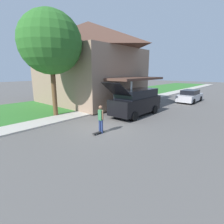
{
  "coord_description": "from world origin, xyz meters",
  "views": [
    {
      "loc": [
        7.79,
        -7.82,
        3.53
      ],
      "look_at": [
        0.4,
        0.7,
        0.9
      ],
      "focal_mm": 28.0,
      "sensor_mm": 36.0,
      "label": 1
    }
  ],
  "objects_px": {
    "car_down_street": "(190,96)",
    "skateboarder": "(101,118)",
    "lawn_tree_near": "(50,43)",
    "suv_parked": "(136,102)",
    "skateboard": "(98,133)"
  },
  "relations": [
    {
      "from": "suv_parked",
      "to": "skateboard",
      "type": "distance_m",
      "value": 5.35
    },
    {
      "from": "car_down_street",
      "to": "skateboarder",
      "type": "distance_m",
      "value": 14.56
    },
    {
      "from": "lawn_tree_near",
      "to": "skateboarder",
      "type": "xyz_separation_m",
      "value": [
        5.55,
        -0.45,
        -4.67
      ]
    },
    {
      "from": "suv_parked",
      "to": "skateboard",
      "type": "bearing_deg",
      "value": -80.48
    },
    {
      "from": "lawn_tree_near",
      "to": "skateboard",
      "type": "relative_size",
      "value": 9.73
    },
    {
      "from": "car_down_street",
      "to": "skateboard",
      "type": "bearing_deg",
      "value": -91.52
    },
    {
      "from": "lawn_tree_near",
      "to": "car_down_street",
      "type": "distance_m",
      "value": 16.07
    },
    {
      "from": "skateboard",
      "to": "car_down_street",
      "type": "bearing_deg",
      "value": 88.48
    },
    {
      "from": "lawn_tree_near",
      "to": "car_down_street",
      "type": "bearing_deg",
      "value": 67.12
    },
    {
      "from": "suv_parked",
      "to": "car_down_street",
      "type": "relative_size",
      "value": 1.27
    },
    {
      "from": "suv_parked",
      "to": "lawn_tree_near",
      "type": "bearing_deg",
      "value": -136.11
    },
    {
      "from": "lawn_tree_near",
      "to": "car_down_street",
      "type": "relative_size",
      "value": 1.75
    },
    {
      "from": "suv_parked",
      "to": "skateboarder",
      "type": "height_order",
      "value": "suv_parked"
    },
    {
      "from": "lawn_tree_near",
      "to": "car_down_street",
      "type": "height_order",
      "value": "lawn_tree_near"
    },
    {
      "from": "car_down_street",
      "to": "skateboarder",
      "type": "height_order",
      "value": "skateboarder"
    }
  ]
}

